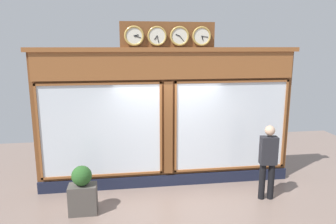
{
  "coord_description": "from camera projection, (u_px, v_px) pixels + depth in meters",
  "views": [
    {
      "loc": [
        1.05,
        7.21,
        3.36
      ],
      "look_at": [
        0.0,
        0.0,
        1.85
      ],
      "focal_mm": 33.97,
      "sensor_mm": 36.0,
      "label": 1
    }
  ],
  "objects": [
    {
      "name": "shop_facade",
      "position": [
        167.0,
        117.0,
        7.59
      ],
      "size": [
        6.23,
        0.42,
        3.89
      ],
      "color": "brown",
      "rests_on": "ground_plane"
    },
    {
      "name": "pedestrian",
      "position": [
        268.0,
        159.0,
        6.96
      ],
      "size": [
        0.39,
        0.26,
        1.69
      ],
      "color": "black",
      "rests_on": "ground_plane"
    },
    {
      "name": "planter_box",
      "position": [
        83.0,
        199.0,
        6.47
      ],
      "size": [
        0.56,
        0.36,
        0.61
      ],
      "primitive_type": "cube",
      "color": "#4C4742",
      "rests_on": "ground_plane"
    },
    {
      "name": "planter_shrub",
      "position": [
        82.0,
        176.0,
        6.36
      ],
      "size": [
        0.41,
        0.41,
        0.41
      ],
      "primitive_type": "sphere",
      "color": "#285623",
      "rests_on": "planter_box"
    }
  ]
}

